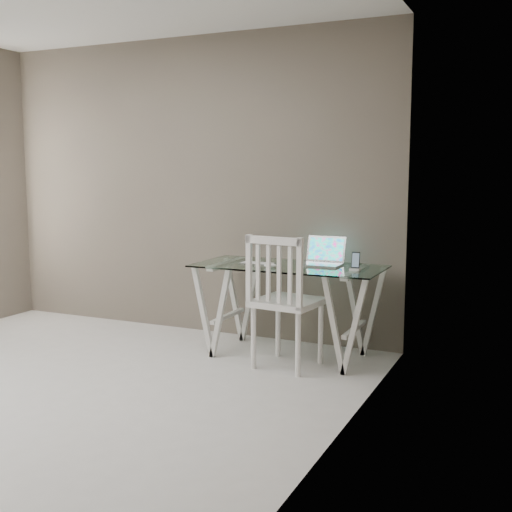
{
  "coord_description": "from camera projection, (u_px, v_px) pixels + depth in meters",
  "views": [
    {
      "loc": [
        3.02,
        -2.93,
        1.5
      ],
      "look_at": [
        1.01,
        1.49,
        0.85
      ],
      "focal_mm": 45.0,
      "sensor_mm": 36.0,
      "label": 1
    }
  ],
  "objects": [
    {
      "name": "phone_dock",
      "position": [
        355.0,
        265.0,
        4.86
      ],
      "size": [
        0.07,
        0.07,
        0.14
      ],
      "color": "white",
      "rests_on": "desk"
    },
    {
      "name": "desk",
      "position": [
        288.0,
        310.0,
        5.17
      ],
      "size": [
        1.5,
        0.7,
        0.75
      ],
      "color": "silver",
      "rests_on": "ground"
    },
    {
      "name": "keyboard",
      "position": [
        257.0,
        263.0,
        5.21
      ],
      "size": [
        0.28,
        0.12,
        0.01
      ],
      "primitive_type": "cube",
      "color": "silver",
      "rests_on": "desk"
    },
    {
      "name": "laptop",
      "position": [
        323.0,
        258.0,
        5.16
      ],
      "size": [
        0.32,
        0.29,
        0.22
      ],
      "color": "silver",
      "rests_on": "desk"
    },
    {
      "name": "chair",
      "position": [
        282.0,
        296.0,
        4.81
      ],
      "size": [
        0.52,
        0.52,
        1.03
      ],
      "rotation": [
        0.0,
        0.0,
        -0.12
      ],
      "color": "white",
      "rests_on": "ground"
    },
    {
      "name": "mouse",
      "position": [
        270.0,
        265.0,
        5.01
      ],
      "size": [
        0.11,
        0.06,
        0.03
      ],
      "primitive_type": "ellipsoid",
      "color": "white",
      "rests_on": "desk"
    }
  ]
}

